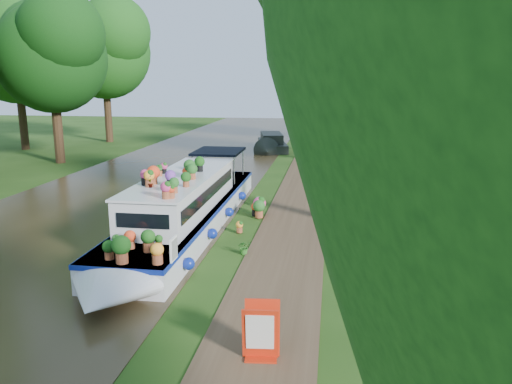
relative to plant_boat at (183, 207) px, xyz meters
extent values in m
plane|color=#1E3E0F|center=(2.25, -1.80, -0.85)|extent=(100.00, 100.00, 0.00)
cube|color=#2D2414|center=(-3.75, -1.80, -0.84)|extent=(10.00, 100.00, 0.02)
cube|color=#463321|center=(3.45, -1.80, -0.84)|extent=(2.20, 100.00, 0.03)
cube|color=silver|center=(0.00, 0.85, -0.46)|extent=(2.20, 12.00, 0.75)
cube|color=navy|center=(0.00, 0.85, -0.14)|extent=(2.24, 12.04, 0.12)
cube|color=silver|center=(0.00, 0.05, 0.44)|extent=(1.80, 7.00, 1.05)
cube|color=silver|center=(0.00, 0.05, 1.00)|extent=(1.90, 7.10, 0.06)
cube|color=black|center=(0.91, 0.05, 0.52)|extent=(0.03, 6.40, 0.38)
cube|color=black|center=(-0.91, 0.05, 0.52)|extent=(0.03, 6.40, 0.38)
cube|color=black|center=(0.00, 5.15, 1.07)|extent=(1.90, 2.40, 0.10)
cube|color=white|center=(1.15, -4.55, 0.22)|extent=(0.04, 0.45, 0.55)
imported|color=#144512|center=(-0.36, -1.86, 1.24)|extent=(0.24, 0.27, 0.42)
imported|color=#144512|center=(0.38, -0.30, 1.23)|extent=(0.27, 0.27, 0.40)
cylinder|color=black|center=(6.05, 1.20, 1.42)|extent=(0.56, 0.56, 4.55)
sphere|color=black|center=(6.05, 1.20, 5.38)|extent=(4.80, 4.80, 4.80)
sphere|color=black|center=(5.21, 2.04, 6.10)|extent=(3.84, 3.84, 3.84)
cylinder|color=black|center=(6.75, 13.20, 1.07)|extent=(0.56, 0.56, 3.85)
sphere|color=#144512|center=(6.75, 13.20, 5.10)|extent=(6.00, 6.00, 6.00)
sphere|color=#144512|center=(7.95, 12.30, 6.30)|extent=(4.50, 4.50, 4.50)
sphere|color=#144512|center=(5.70, 14.25, 6.00)|extent=(4.80, 4.80, 4.80)
cylinder|color=black|center=(6.25, 24.20, 1.25)|extent=(0.56, 0.56, 4.20)
sphere|color=black|center=(6.25, 24.20, 5.66)|extent=(6.60, 6.60, 6.60)
sphere|color=black|center=(7.57, 23.21, 6.98)|extent=(4.95, 4.95, 4.95)
sphere|color=black|center=(5.09, 25.35, 6.65)|extent=(5.28, 5.28, 5.28)
cylinder|color=black|center=(-11.25, 12.20, 1.07)|extent=(0.56, 0.56, 3.85)
sphere|color=black|center=(-11.25, 12.20, 5.17)|extent=(6.20, 6.20, 6.20)
sphere|color=black|center=(-10.01, 11.27, 6.41)|extent=(4.65, 4.65, 4.65)
sphere|color=black|center=(-12.34, 13.28, 6.10)|extent=(4.96, 4.96, 4.96)
cylinder|color=black|center=(-12.75, 22.20, 1.33)|extent=(0.56, 0.56, 4.38)
sphere|color=#144512|center=(-12.75, 22.20, 5.97)|extent=(7.00, 7.00, 7.00)
sphere|color=#144512|center=(-11.35, 21.15, 7.37)|extent=(5.25, 5.25, 5.25)
sphere|color=#144512|center=(-13.98, 23.42, 7.02)|extent=(5.60, 5.60, 5.60)
cylinder|color=black|center=(-16.75, 17.20, 1.25)|extent=(0.56, 0.56, 4.20)
sphere|color=#144512|center=(-16.75, 17.20, 5.73)|extent=(6.80, 6.80, 6.80)
sphere|color=#144512|center=(-15.39, 16.18, 7.09)|extent=(5.10, 5.10, 5.10)
sphere|color=#144512|center=(-17.94, 18.39, 6.75)|extent=(5.44, 5.44, 5.44)
cube|color=black|center=(0.50, 19.84, -0.56)|extent=(2.77, 5.64, 0.54)
cube|color=black|center=(0.50, 19.39, 0.02)|extent=(1.96, 3.36, 0.63)
cube|color=red|center=(3.54, -7.04, -0.81)|extent=(0.60, 0.51, 0.03)
cube|color=red|center=(3.54, -7.16, -0.31)|extent=(0.65, 0.31, 1.01)
cube|color=red|center=(3.54, -6.92, -0.31)|extent=(0.65, 0.31, 1.01)
cube|color=white|center=(3.54, -7.20, -0.26)|extent=(0.50, 0.21, 0.70)
imported|color=#CA5389|center=(3.13, 19.50, -0.05)|extent=(0.63, 0.48, 1.55)
imported|color=black|center=(4.07, 22.89, -0.01)|extent=(0.97, 0.88, 1.62)
imported|color=#2D6E21|center=(2.30, -1.75, -0.64)|extent=(0.46, 0.43, 0.42)
camera|label=1|loc=(4.66, -14.99, 4.02)|focal=35.00mm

